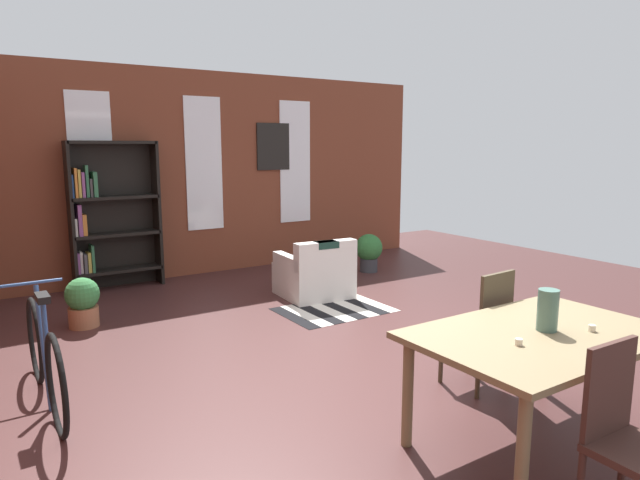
% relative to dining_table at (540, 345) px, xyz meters
% --- Properties ---
extents(ground_plane, '(11.56, 11.56, 0.00)m').
position_rel_dining_table_xyz_m(ground_plane, '(0.06, 1.28, -0.66)').
color(ground_plane, '#422423').
extents(back_wall_brick, '(7.60, 0.12, 2.95)m').
position_rel_dining_table_xyz_m(back_wall_brick, '(0.06, 5.79, 0.81)').
color(back_wall_brick, brown).
rests_on(back_wall_brick, ground).
extents(window_pane_0, '(0.55, 0.02, 1.92)m').
position_rel_dining_table_xyz_m(window_pane_0, '(-1.48, 5.72, 0.96)').
color(window_pane_0, white).
extents(window_pane_1, '(0.55, 0.02, 1.92)m').
position_rel_dining_table_xyz_m(window_pane_1, '(0.06, 5.72, 0.96)').
color(window_pane_1, white).
extents(window_pane_2, '(0.55, 0.02, 1.92)m').
position_rel_dining_table_xyz_m(window_pane_2, '(1.60, 5.72, 0.96)').
color(window_pane_2, white).
extents(dining_table, '(1.60, 1.05, 0.75)m').
position_rel_dining_table_xyz_m(dining_table, '(0.00, 0.00, 0.00)').
color(dining_table, olive).
rests_on(dining_table, ground).
extents(vase_on_table, '(0.13, 0.13, 0.26)m').
position_rel_dining_table_xyz_m(vase_on_table, '(0.05, 0.00, 0.22)').
color(vase_on_table, '#4C7266').
rests_on(vase_on_table, dining_table).
extents(tealight_candle_0, '(0.04, 0.04, 0.04)m').
position_rel_dining_table_xyz_m(tealight_candle_0, '(0.28, -0.17, 0.10)').
color(tealight_candle_0, silver).
rests_on(tealight_candle_0, dining_table).
extents(tealight_candle_1, '(0.04, 0.04, 0.04)m').
position_rel_dining_table_xyz_m(tealight_candle_1, '(-0.31, -0.07, 0.10)').
color(tealight_candle_1, silver).
rests_on(tealight_candle_1, dining_table).
extents(dining_chair_near_left, '(0.41, 0.41, 0.95)m').
position_rel_dining_table_xyz_m(dining_chair_near_left, '(-0.36, -0.75, -0.15)').
color(dining_chair_near_left, '#422722').
rests_on(dining_chair_near_left, ground).
extents(dining_chair_far_right, '(0.43, 0.43, 0.95)m').
position_rel_dining_table_xyz_m(dining_chair_far_right, '(0.37, 0.75, -0.15)').
color(dining_chair_far_right, '#473C2A').
rests_on(dining_chair_far_right, ground).
extents(bookshelf_tall, '(1.13, 0.30, 1.95)m').
position_rel_dining_table_xyz_m(bookshelf_tall, '(-1.35, 5.55, 0.33)').
color(bookshelf_tall, black).
rests_on(bookshelf_tall, ground).
extents(armchair_white, '(0.86, 0.86, 0.75)m').
position_rel_dining_table_xyz_m(armchair_white, '(0.70, 3.72, -0.39)').
color(armchair_white, silver).
rests_on(armchair_white, ground).
extents(bicycle_second, '(0.44, 1.73, 0.90)m').
position_rel_dining_table_xyz_m(bicycle_second, '(-2.54, 2.31, -0.31)').
color(bicycle_second, black).
rests_on(bicycle_second, ground).
extents(potted_plant_by_shelf, '(0.41, 0.41, 0.57)m').
position_rel_dining_table_xyz_m(potted_plant_by_shelf, '(2.14, 4.46, -0.34)').
color(potted_plant_by_shelf, '#333338').
rests_on(potted_plant_by_shelf, ground).
extents(potted_plant_corner, '(0.35, 0.35, 0.53)m').
position_rel_dining_table_xyz_m(potted_plant_corner, '(-1.98, 4.05, -0.39)').
color(potted_plant_corner, '#9E6042').
rests_on(potted_plant_corner, ground).
extents(striped_rug, '(1.25, 0.91, 0.01)m').
position_rel_dining_table_xyz_m(striped_rug, '(0.58, 3.10, -0.66)').
color(striped_rug, black).
rests_on(striped_rug, ground).
extents(framed_picture, '(0.56, 0.03, 0.72)m').
position_rel_dining_table_xyz_m(framed_picture, '(1.20, 5.71, 1.21)').
color(framed_picture, black).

